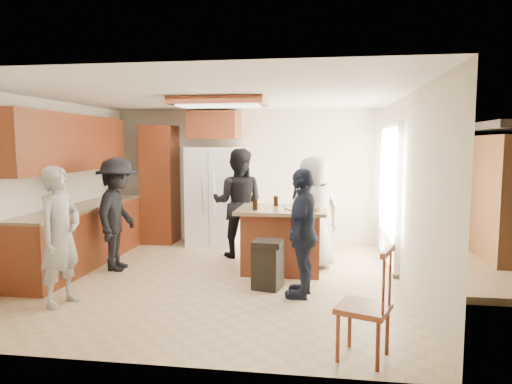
# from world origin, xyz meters

# --- Properties ---
(room_shell) EXTENTS (8.00, 5.20, 5.00)m
(room_shell) POSITION_xyz_m (4.37, 1.64, 0.87)
(room_shell) COLOR tan
(room_shell) RESTS_ON ground
(person_front_left) EXTENTS (0.52, 0.65, 1.61)m
(person_front_left) POSITION_xyz_m (-1.55, -1.24, 0.81)
(person_front_left) COLOR gray
(person_front_left) RESTS_ON ground
(person_behind_left) EXTENTS (0.87, 0.54, 1.79)m
(person_behind_left) POSITION_xyz_m (0.06, 1.30, 0.90)
(person_behind_left) COLOR black
(person_behind_left) RESTS_ON ground
(person_behind_right) EXTENTS (0.98, 0.84, 1.70)m
(person_behind_right) POSITION_xyz_m (1.30, 0.74, 0.85)
(person_behind_right) COLOR gray
(person_behind_right) RESTS_ON ground
(person_side_right) EXTENTS (0.60, 0.98, 1.57)m
(person_side_right) POSITION_xyz_m (1.19, -0.55, 0.79)
(person_side_right) COLOR #181D30
(person_side_right) RESTS_ON ground
(person_counter) EXTENTS (0.59, 1.12, 1.67)m
(person_counter) POSITION_xyz_m (-1.56, 0.27, 0.83)
(person_counter) COLOR black
(person_counter) RESTS_ON ground
(left_cabinetry) EXTENTS (0.64, 3.00, 2.30)m
(left_cabinetry) POSITION_xyz_m (-2.24, 0.40, 0.96)
(left_cabinetry) COLOR maroon
(left_cabinetry) RESTS_ON ground
(back_wall_units) EXTENTS (1.80, 0.60, 2.45)m
(back_wall_units) POSITION_xyz_m (-1.33, 2.20, 1.38)
(back_wall_units) COLOR maroon
(back_wall_units) RESTS_ON ground
(refrigerator) EXTENTS (0.90, 0.76, 1.80)m
(refrigerator) POSITION_xyz_m (-0.55, 2.12, 0.90)
(refrigerator) COLOR white
(refrigerator) RESTS_ON ground
(kitchen_island) EXTENTS (1.28, 1.03, 0.93)m
(kitchen_island) POSITION_xyz_m (0.85, 0.55, 0.47)
(kitchen_island) COLOR #A34A2A
(kitchen_island) RESTS_ON ground
(island_items) EXTENTS (0.98, 0.68, 0.15)m
(island_items) POSITION_xyz_m (1.09, 0.47, 0.97)
(island_items) COLOR silver
(island_items) RESTS_ON kitchen_island
(trash_bin) EXTENTS (0.40, 0.40, 0.63)m
(trash_bin) POSITION_xyz_m (0.74, -0.31, 0.32)
(trash_bin) COLOR black
(trash_bin) RESTS_ON ground
(spindle_chair) EXTENTS (0.54, 0.54, 0.99)m
(spindle_chair) POSITION_xyz_m (1.80, -2.13, 0.45)
(spindle_chair) COLOR maroon
(spindle_chair) RESTS_ON ground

